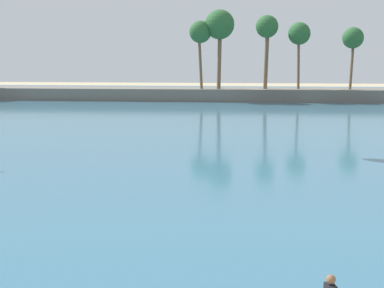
% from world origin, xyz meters
% --- Properties ---
extents(sea, '(220.00, 108.46, 0.06)m').
position_xyz_m(sea, '(0.00, 60.78, 0.03)').
color(sea, '#386B84').
rests_on(sea, ground).
extents(palm_headland, '(101.29, 6.52, 13.02)m').
position_xyz_m(palm_headland, '(-0.87, 74.97, 3.15)').
color(palm_headland, slate).
rests_on(palm_headland, ground).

